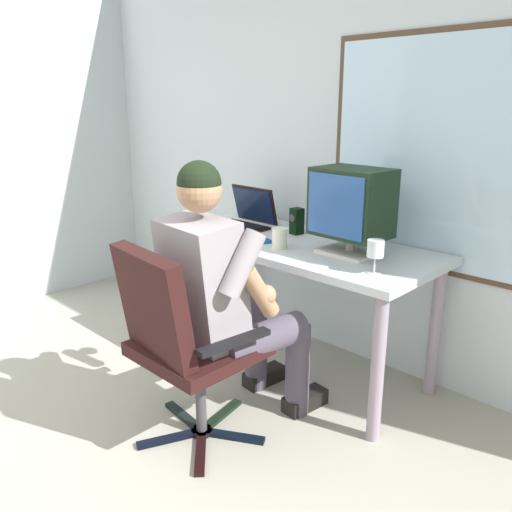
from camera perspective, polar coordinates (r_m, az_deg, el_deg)
The scene contains 10 objects.
wall_rear at distance 3.03m, azimuth 12.06°, elevation 13.82°, with size 4.78×0.08×2.77m.
desk at distance 2.91m, azimuth 4.37°, elevation -0.33°, with size 1.58×0.70×0.76m.
office_chair at distance 2.29m, azimuth -8.41°, elevation -8.52°, with size 0.61×0.61×0.93m.
person_seated at distance 2.37m, azimuth -3.35°, elevation -4.12°, with size 0.55×0.79×1.27m.
crt_monitor at distance 2.63m, azimuth 10.42°, elevation 5.59°, with size 0.38×0.28×0.43m.
laptop at distance 3.22m, azimuth -1.23°, elevation 4.34°, with size 0.35×0.31×0.24m.
wine_glass at distance 2.37m, azimuth 12.95°, elevation 0.60°, with size 0.08×0.08×0.16m.
desk_speaker at distance 3.04m, azimuth 4.48°, elevation 3.83°, with size 0.07×0.08×0.15m.
cd_case at distance 2.88m, azimuth 0.21°, elevation 1.70°, with size 0.17×0.16×0.01m.
coffee_mug at distance 2.73m, azimuth 2.61°, elevation 1.94°, with size 0.08×0.08×0.11m.
Camera 1 is at (1.66, -0.23, 1.50)m, focal length 36.53 mm.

